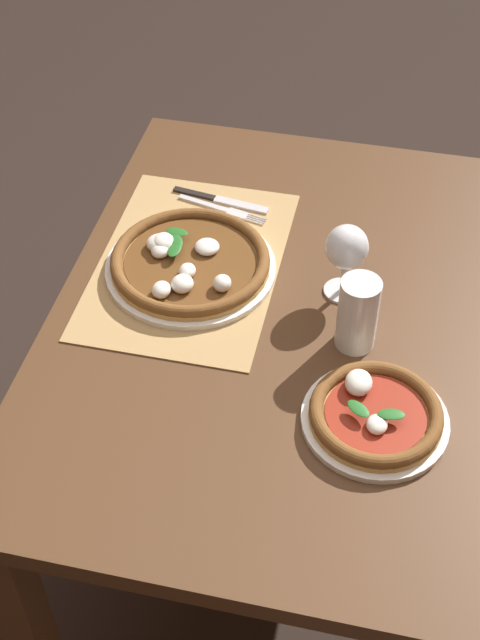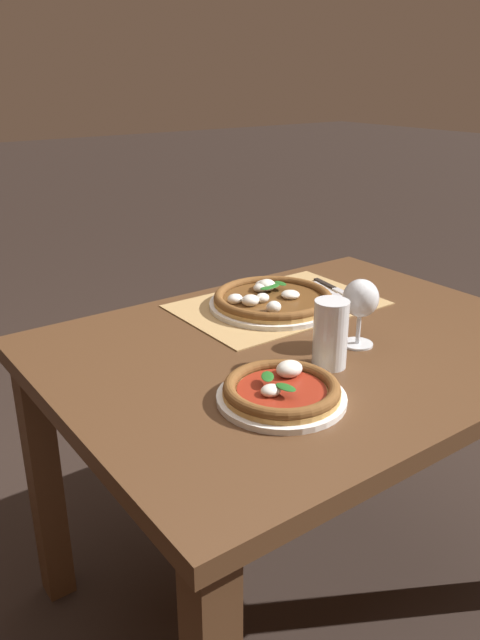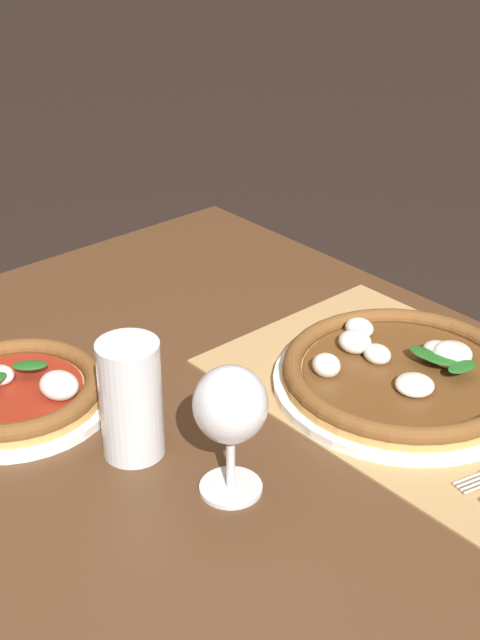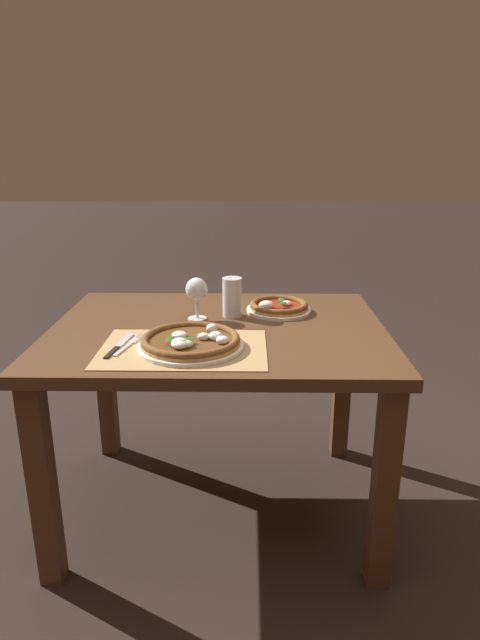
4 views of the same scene
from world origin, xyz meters
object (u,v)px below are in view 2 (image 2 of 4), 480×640
object	(u,v)px
pizza_far	(282,391)
fork	(332,293)
wine_glass	(361,301)
pint_glass	(330,335)
knife	(337,290)
pizza_near	(272,299)

from	to	relation	value
pizza_far	fork	bearing A→B (deg)	-142.62
pizza_far	wine_glass	size ratio (longest dim) A/B	1.58
pizza_far	fork	distance (m)	0.62
wine_glass	fork	bearing A→B (deg)	-124.18
pizza_far	pint_glass	xyz separation A→B (m)	(-0.17, -0.06, 0.05)
pint_glass	knife	xyz separation A→B (m)	(-0.35, -0.33, -0.06)
pizza_near	pint_glass	xyz separation A→B (m)	(0.12, 0.34, 0.05)
pizza_far	fork	world-z (taller)	pizza_far
pizza_near	pizza_far	distance (m)	0.49
pizza_far	wine_glass	bearing A→B (deg)	-162.38
wine_glass	knife	bearing A→B (deg)	-127.14
knife	pint_glass	bearing A→B (deg)	43.62
pizza_near	fork	xyz separation A→B (m)	(-0.20, 0.02, -0.02)
wine_glass	knife	world-z (taller)	wine_glass
knife	fork	bearing A→B (deg)	19.58
wine_glass	fork	xyz separation A→B (m)	(-0.19, -0.28, -0.10)
wine_glass	fork	world-z (taller)	wine_glass
pizza_near	wine_glass	size ratio (longest dim) A/B	2.15
wine_glass	knife	xyz separation A→B (m)	(-0.22, -0.29, -0.10)
pint_glass	knife	world-z (taller)	pint_glass
pizza_far	pint_glass	distance (m)	0.19
pint_glass	wine_glass	bearing A→B (deg)	-162.51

